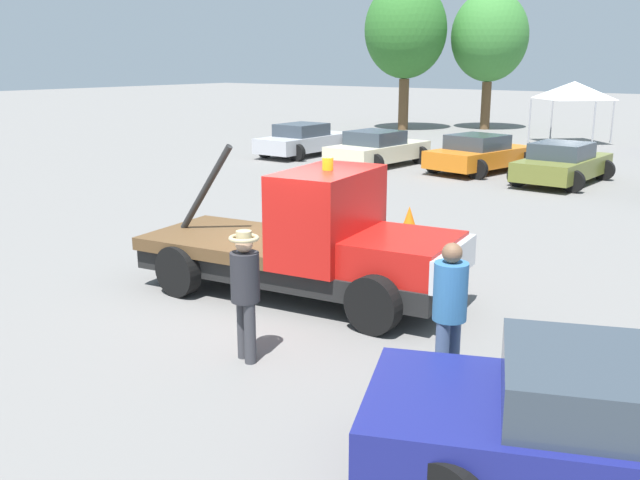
% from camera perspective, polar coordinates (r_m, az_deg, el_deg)
% --- Properties ---
extents(ground_plane, '(160.00, 160.00, 0.00)m').
position_cam_1_polar(ground_plane, '(12.26, -1.87, -4.41)').
color(ground_plane, slate).
extents(tow_truck, '(5.74, 2.82, 2.51)m').
position_cam_1_polar(tow_truck, '(11.83, -0.49, -0.36)').
color(tow_truck, black).
rests_on(tow_truck, ground).
extents(person_near_truck, '(0.41, 0.41, 1.85)m').
position_cam_1_polar(person_near_truck, '(8.68, 10.34, -5.21)').
color(person_near_truck, '#475B84').
rests_on(person_near_truck, ground).
extents(person_at_hood, '(0.40, 0.40, 1.79)m').
position_cam_1_polar(person_at_hood, '(9.39, -6.01, -3.62)').
color(person_at_hood, '#38383D').
rests_on(person_at_hood, ground).
extents(parked_car_silver, '(2.37, 4.63, 1.34)m').
position_cam_1_polar(parked_car_silver, '(29.98, -1.27, 8.00)').
color(parked_car_silver, '#B7B7BC').
rests_on(parked_car_silver, ground).
extents(parked_car_cream, '(2.68, 4.41, 1.34)m').
position_cam_1_polar(parked_car_cream, '(27.05, 4.62, 7.27)').
color(parked_car_cream, beige).
rests_on(parked_car_cream, ground).
extents(parked_car_orange, '(2.97, 4.48, 1.34)m').
position_cam_1_polar(parked_car_orange, '(26.17, 12.63, 6.74)').
color(parked_car_orange, orange).
rests_on(parked_car_orange, ground).
extents(parked_car_olive, '(2.50, 4.35, 1.34)m').
position_cam_1_polar(parked_car_olive, '(24.42, 18.83, 5.80)').
color(parked_car_olive, olive).
rests_on(parked_car_olive, ground).
extents(canopy_tent_white, '(3.02, 3.02, 2.92)m').
position_cam_1_polar(canopy_tent_white, '(36.16, 19.66, 11.21)').
color(canopy_tent_white, '#9E9EA3').
rests_on(canopy_tent_white, ground).
extents(tree_left, '(4.27, 4.27, 7.63)m').
position_cam_1_polar(tree_left, '(42.44, 13.41, 15.52)').
color(tree_left, brown).
rests_on(tree_left, ground).
extents(tree_center, '(4.56, 4.56, 8.14)m').
position_cam_1_polar(tree_center, '(41.38, 6.86, 16.31)').
color(tree_center, brown).
rests_on(tree_center, ground).
extents(traffic_cone, '(0.40, 0.40, 0.55)m').
position_cam_1_polar(traffic_cone, '(17.04, 7.16, 1.72)').
color(traffic_cone, black).
rests_on(traffic_cone, ground).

